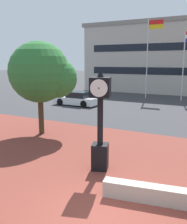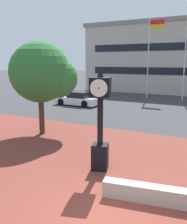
{
  "view_description": "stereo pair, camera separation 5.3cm",
  "coord_description": "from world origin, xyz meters",
  "views": [
    {
      "loc": [
        2.65,
        -5.51,
        4.01
      ],
      "look_at": [
        -1.76,
        2.7,
        2.18
      ],
      "focal_mm": 41.08,
      "sensor_mm": 36.0,
      "label": 1
    },
    {
      "loc": [
        2.69,
        -5.49,
        4.01
      ],
      "look_at": [
        -1.76,
        2.7,
        2.18
      ],
      "focal_mm": 41.08,
      "sensor_mm": 36.0,
      "label": 2
    }
  ],
  "objects": [
    {
      "name": "flagpole_secondary",
      "position": [
        -1.65,
        22.56,
        4.46
      ],
      "size": [
        1.7,
        0.14,
        7.33
      ],
      "color": "silver",
      "rests_on": "ground"
    },
    {
      "name": "ground_plane",
      "position": [
        0.0,
        0.0,
        0.0
      ],
      "size": [
        200.0,
        200.0,
        0.0
      ],
      "primitive_type": "plane",
      "color": "#38383A"
    },
    {
      "name": "plaza_tree",
      "position": [
        -6.45,
        5.63,
        3.39
      ],
      "size": [
        3.58,
        3.33,
        5.13
      ],
      "color": "#42301E",
      "rests_on": "ground"
    },
    {
      "name": "plaza_brick_paving",
      "position": [
        0.0,
        2.2,
        0.0
      ],
      "size": [
        44.0,
        12.41,
        0.01
      ],
      "primitive_type": "cube",
      "color": "brown",
      "rests_on": "ground"
    },
    {
      "name": "flagpole_primary",
      "position": [
        -5.56,
        22.56,
        5.11
      ],
      "size": [
        1.66,
        0.14,
        8.66
      ],
      "color": "silver",
      "rests_on": "ground"
    },
    {
      "name": "street_clock",
      "position": [
        -1.47,
        2.69,
        1.9
      ],
      "size": [
        0.89,
        0.92,
        3.79
      ],
      "rotation": [
        0.0,
        0.0,
        0.32
      ],
      "color": "black",
      "rests_on": "ground"
    },
    {
      "name": "car_street_mid",
      "position": [
        -10.03,
        14.85,
        0.57
      ],
      "size": [
        4.22,
        1.97,
        1.28
      ],
      "rotation": [
        0.0,
        0.0,
        1.56
      ],
      "color": "silver",
      "rests_on": "ground"
    },
    {
      "name": "planter_wall",
      "position": [
        1.07,
        1.33,
        0.25
      ],
      "size": [
        3.22,
        0.95,
        0.5
      ],
      "primitive_type": "cube",
      "rotation": [
        0.0,
        0.0,
        0.17
      ],
      "color": "#ADA393",
      "rests_on": "ground"
    }
  ]
}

